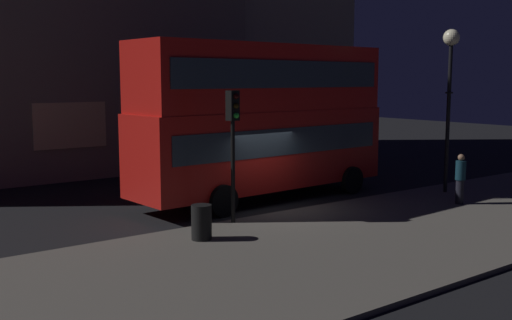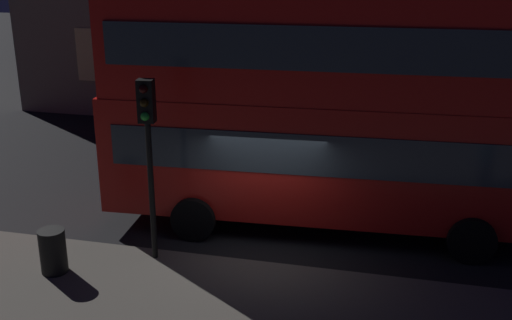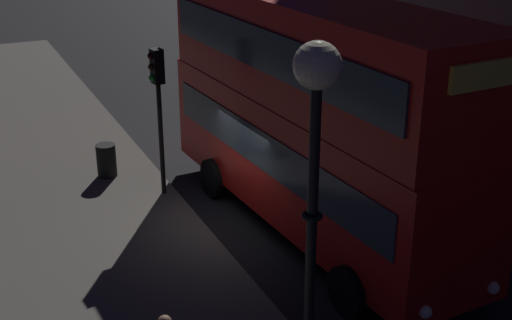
{
  "view_description": "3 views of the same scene",
  "coord_description": "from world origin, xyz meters",
  "views": [
    {
      "loc": [
        -11.98,
        -15.18,
        4.25
      ],
      "look_at": [
        0.32,
        1.11,
        1.52
      ],
      "focal_mm": 42.67,
      "sensor_mm": 36.0,
      "label": 1
    },
    {
      "loc": [
        2.72,
        -12.18,
        6.49
      ],
      "look_at": [
        -0.21,
        0.06,
        2.07
      ],
      "focal_mm": 44.58,
      "sensor_mm": 36.0,
      "label": 2
    },
    {
      "loc": [
        13.67,
        -5.81,
        7.76
      ],
      "look_at": [
        -0.01,
        0.6,
        1.55
      ],
      "focal_mm": 48.7,
      "sensor_mm": 36.0,
      "label": 3
    }
  ],
  "objects": [
    {
      "name": "litter_bin",
      "position": [
        -3.86,
        -2.09,
        0.58
      ],
      "size": [
        0.53,
        0.53,
        0.91
      ],
      "primitive_type": "cylinder",
      "color": "black",
      "rests_on": "sidewalk_slab"
    },
    {
      "name": "traffic_light_near_kerb",
      "position": [
        -2.13,
        -1.06,
        2.86
      ],
      "size": [
        0.35,
        0.38,
        3.8
      ],
      "rotation": [
        0.0,
        0.0,
        0.12
      ],
      "color": "black",
      "rests_on": "sidewalk_slab"
    },
    {
      "name": "double_decker_bus",
      "position": [
        0.94,
        1.55,
        3.01
      ],
      "size": [
        10.01,
        3.17,
        5.41
      ],
      "rotation": [
        0.0,
        0.0,
        0.06
      ],
      "color": "red",
      "rests_on": "ground"
    },
    {
      "name": "ground_plane",
      "position": [
        0.0,
        0.0,
        0.0
      ],
      "size": [
        80.0,
        80.0,
        0.0
      ],
      "primitive_type": "plane",
      "color": "black"
    }
  ]
}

